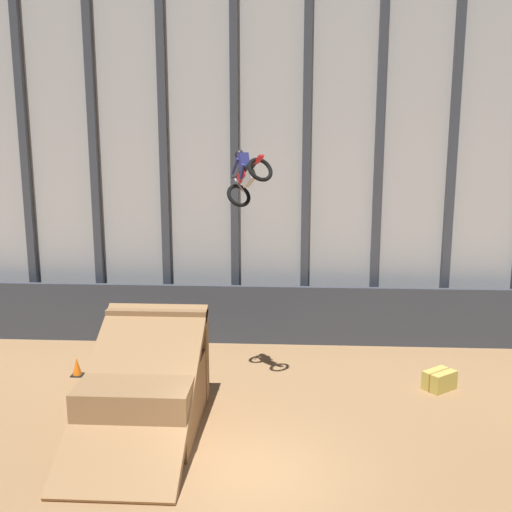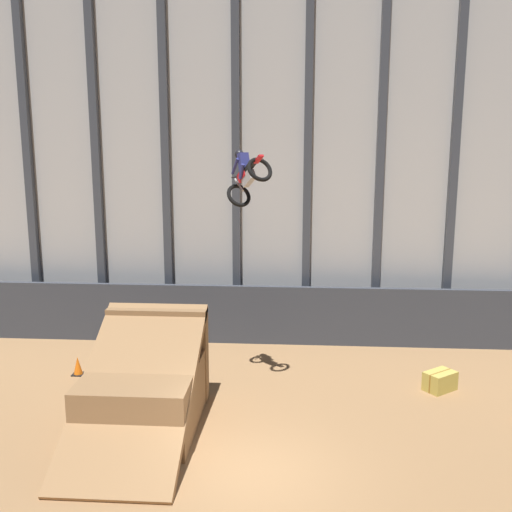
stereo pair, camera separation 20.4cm
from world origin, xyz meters
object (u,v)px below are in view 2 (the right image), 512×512
traffic_cone_arena_edge (78,366)px  hay_bale_trackside (440,381)px  rider_bike_solo (247,175)px  dirt_ramp (146,387)px

traffic_cone_arena_edge → hay_bale_trackside: traffic_cone_arena_edge is taller
traffic_cone_arena_edge → hay_bale_trackside: bearing=-2.1°
rider_bike_solo → traffic_cone_arena_edge: rider_bike_solo is taller
dirt_ramp → rider_bike_solo: size_ratio=2.96×
rider_bike_solo → hay_bale_trackside: rider_bike_solo is taller
traffic_cone_arena_edge → rider_bike_solo: bearing=-7.4°
rider_bike_solo → hay_bale_trackside: size_ratio=1.65×
traffic_cone_arena_edge → dirt_ramp: bearing=-45.3°
hay_bale_trackside → dirt_ramp: bearing=-162.4°
hay_bale_trackside → rider_bike_solo: bearing=-177.0°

